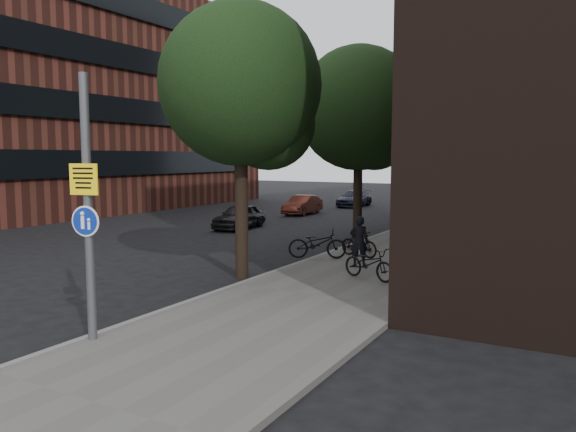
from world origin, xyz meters
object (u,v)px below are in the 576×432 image
Objects in this scene: pedestrian at (359,241)px; parked_bike_facade_near at (369,263)px; signpost at (88,207)px; parked_car_near at (239,216)px.

parked_bike_facade_near is at bearing 96.73° from pedestrian.
pedestrian is 1.84m from parked_bike_facade_near.
parked_car_near is at bearing 101.17° from signpost.
parked_car_near is (-8.54, 6.33, -0.29)m from pedestrian.
signpost reaches higher than pedestrian.
signpost reaches higher than parked_bike_facade_near.
parked_bike_facade_near is at bearing 56.37° from signpost.
parked_car_near reaches higher than parked_bike_facade_near.
pedestrian is 0.44× the size of parked_car_near.
parked_bike_facade_near is at bearing -44.95° from parked_car_near.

